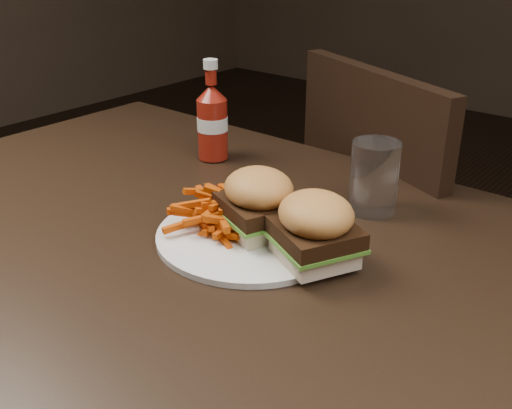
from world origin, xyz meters
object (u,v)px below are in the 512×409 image
Objects in this scene: plate at (252,235)px; ketchup_bottle at (213,129)px; chair_far at (430,272)px; dining_table at (193,233)px; tumbler at (374,178)px.

plate is 2.40× the size of ketchup_bottle.
chair_far is 1.66× the size of plate.
dining_table is 0.11m from plate.
dining_table is at bearing -132.51° from tumbler.
tumbler reaches higher than dining_table.
dining_table is at bearing -53.50° from ketchup_bottle.
chair_far is 3.87× the size of tumbler.
plate is at bearing 110.04° from chair_far.
plate is 0.34m from ketchup_bottle.
dining_table is 0.29m from tumbler.
ketchup_bottle is (-0.16, 0.22, 0.08)m from dining_table.
dining_table is at bearing -171.10° from plate.
dining_table is 10.43× the size of ketchup_bottle.
plate is (-0.04, -0.59, 0.33)m from chair_far.
ketchup_bottle is at bearing 75.80° from chair_far.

